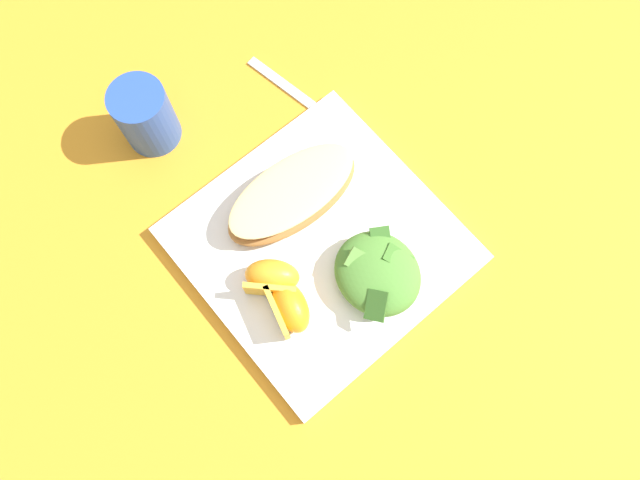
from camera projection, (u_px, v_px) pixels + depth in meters
name	position (u px, v px, depth m)	size (l,w,h in m)	color
ground	(320.00, 247.00, 0.70)	(3.00, 3.00, 0.00)	orange
white_plate	(320.00, 245.00, 0.69)	(0.28, 0.28, 0.02)	white
cheesy_pizza_bread	(292.00, 195.00, 0.68)	(0.09, 0.17, 0.04)	#A87038
green_salad_pile	(378.00, 273.00, 0.65)	(0.10, 0.09, 0.05)	#4C8433
orange_wedge_front	(272.00, 277.00, 0.65)	(0.07, 0.07, 0.04)	orange
orange_wedge_middle	(289.00, 307.00, 0.64)	(0.07, 0.05, 0.04)	orange
metal_fork	(316.00, 108.00, 0.75)	(0.19, 0.05, 0.01)	silver
drinking_blue_cup	(145.00, 116.00, 0.70)	(0.07, 0.07, 0.09)	#284CA3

